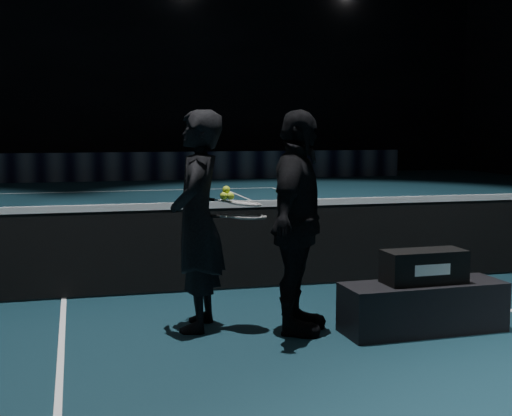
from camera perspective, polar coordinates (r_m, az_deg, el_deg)
The scene contains 14 objects.
floor at distance 7.49m, azimuth -15.11°, elevation -7.06°, with size 36.00×36.00×0.00m, color #0D252F.
wall_back at distance 25.50m, azimuth -14.94°, elevation 13.75°, with size 30.00×30.00×0.00m, color black.
court_lines at distance 7.49m, azimuth -15.11°, elevation -7.03°, with size 10.98×23.78×0.01m, color white, non-canonical shape.
net_mesh at distance 7.40m, azimuth -15.22°, elevation -3.67°, with size 12.80×0.02×0.86m, color black.
net_tape at distance 7.34m, azimuth -15.33°, elevation -0.09°, with size 12.80×0.03×0.07m, color white.
sponsor_backdrop at distance 22.82m, azimuth -14.66°, elevation 3.17°, with size 22.00×0.15×0.90m, color black.
player_bench at distance 6.27m, azimuth 13.21°, elevation -7.71°, with size 1.40×0.47×0.42m, color black.
racket_bag at distance 6.19m, azimuth 13.29°, elevation -4.57°, with size 0.70×0.30×0.28m, color black.
bag_signature at distance 6.06m, azimuth 13.96°, elevation -4.84°, with size 0.33×0.00×0.09m, color white.
player_a at distance 6.07m, azimuth -4.72°, elevation -1.02°, with size 0.68×0.45×1.88m, color black.
player_b at distance 5.95m, azimuth 3.31°, elevation -1.17°, with size 1.10×0.46×1.88m, color black.
racket_lower at distance 5.99m, azimuth -0.51°, elevation -0.71°, with size 0.68×0.22×0.03m, color black, non-canonical shape.
racket_upper at distance 6.02m, azimuth -0.93°, elevation 0.38°, with size 0.68×0.22×0.03m, color black, non-canonical shape.
tennis_balls at distance 6.00m, azimuth -2.35°, elevation 1.12°, with size 0.12×0.10×0.12m, color #C3D72D, non-canonical shape.
Camera 1 is at (0.14, -7.29, 1.74)m, focal length 50.00 mm.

